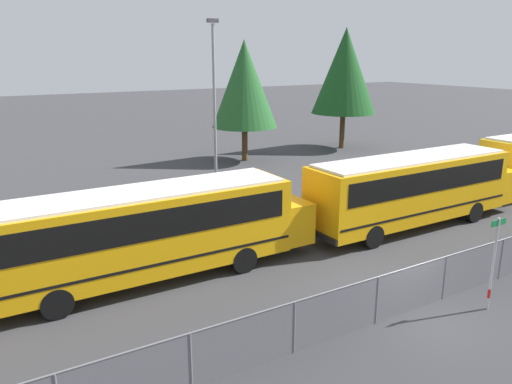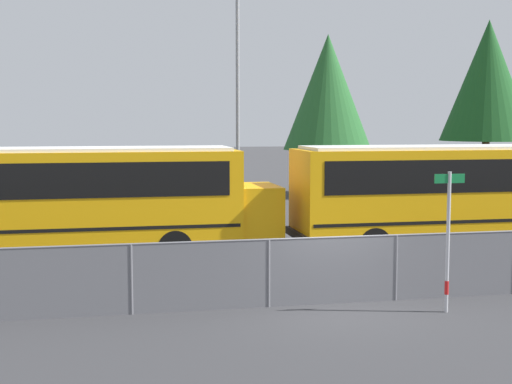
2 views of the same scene
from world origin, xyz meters
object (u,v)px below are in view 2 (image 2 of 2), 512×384
at_px(school_bus_2, 68,194).
at_px(light_pole, 238,96).
at_px(tree_2, 328,92).
at_px(tree_0, 488,81).
at_px(school_bus_3, 467,188).
at_px(street_sign, 448,239).

relative_size(school_bus_2, light_pole, 1.25).
bearing_deg(tree_2, light_pole, -128.31).
bearing_deg(tree_0, school_bus_3, -120.95).
relative_size(school_bus_3, tree_2, 1.35).
bearing_deg(tree_0, light_pole, -152.30).
relative_size(street_sign, light_pole, 0.32).
relative_size(school_bus_2, street_sign, 3.91).
distance_m(street_sign, tree_0, 29.10).
xyz_separation_m(street_sign, light_pole, (-1.79, 15.95, 3.61)).
height_order(street_sign, light_pole, light_pole).
height_order(school_bus_2, street_sign, school_bus_2).
xyz_separation_m(school_bus_2, light_pole, (6.61, 8.34, 3.24)).
bearing_deg(street_sign, school_bus_3, 59.30).
bearing_deg(light_pole, school_bus_2, -128.43).
xyz_separation_m(school_bus_2, school_bus_3, (12.53, -0.67, 0.00)).
bearing_deg(school_bus_2, tree_2, 51.63).
distance_m(school_bus_2, tree_2, 21.59).
bearing_deg(light_pole, tree_0, 27.70).
bearing_deg(street_sign, school_bus_2, 137.82).
distance_m(school_bus_2, street_sign, 11.35).
height_order(school_bus_2, tree_2, tree_2).
relative_size(street_sign, tree_0, 0.31).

